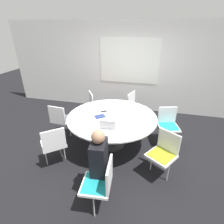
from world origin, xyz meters
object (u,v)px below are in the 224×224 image
at_px(chair_6, 54,143).
at_px(chair_5, 61,118).
at_px(cell_phone, 104,111).
at_px(person_0, 98,159).
at_px(spiral_notebook, 100,116).
at_px(chair_0, 101,181).
at_px(chair_2, 168,123).
at_px(chair_4, 96,104).
at_px(chair_1, 164,151).
at_px(chair_3, 135,105).
at_px(laptop, 108,126).

bearing_deg(chair_6, chair_5, 70.03).
bearing_deg(chair_6, cell_phone, 16.37).
bearing_deg(person_0, spiral_notebook, 10.55).
xyz_separation_m(chair_0, chair_6, (-1.15, 0.67, 0.00)).
bearing_deg(chair_2, person_0, 42.29).
xyz_separation_m(chair_4, spiral_notebook, (0.50, -1.14, 0.24)).
bearing_deg(chair_1, cell_phone, 1.86).
bearing_deg(chair_6, chair_3, 17.76).
bearing_deg(person_0, chair_4, 14.13).
bearing_deg(chair_0, chair_2, -32.42).
relative_size(chair_0, spiral_notebook, 3.36).
height_order(person_0, laptop, person_0).
height_order(chair_3, person_0, person_0).
bearing_deg(chair_3, spiral_notebook, -5.22).
distance_m(chair_3, cell_phone, 1.24).
relative_size(chair_6, spiral_notebook, 3.36).
bearing_deg(chair_5, chair_3, 40.74).
bearing_deg(chair_1, chair_6, 40.45).
distance_m(chair_4, spiral_notebook, 1.27).
relative_size(chair_3, chair_5, 1.00).
relative_size(chair_5, chair_6, 1.00).
bearing_deg(spiral_notebook, chair_3, 65.69).
relative_size(chair_4, chair_6, 1.00).
height_order(chair_3, cell_phone, chair_3).
height_order(chair_6, cell_phone, chair_6).
height_order(chair_1, chair_5, same).
xyz_separation_m(chair_4, person_0, (0.87, -2.39, 0.19)).
height_order(chair_1, chair_2, same).
relative_size(chair_1, chair_6, 1.00).
xyz_separation_m(chair_3, spiral_notebook, (-0.60, -1.33, 0.24)).
xyz_separation_m(chair_0, laptop, (-0.17, 1.05, 0.28)).
bearing_deg(chair_0, chair_4, 14.58).
bearing_deg(laptop, chair_2, -147.23).
relative_size(chair_2, chair_5, 1.00).
bearing_deg(chair_6, laptop, -20.03).
bearing_deg(chair_4, chair_0, -12.01).
xyz_separation_m(chair_0, chair_4, (-0.97, 2.62, 0.00)).
bearing_deg(cell_phone, laptop, -67.32).
bearing_deg(chair_2, chair_4, -33.59).
bearing_deg(person_0, chair_5, 39.89).
bearing_deg(chair_6, person_0, -64.32).
bearing_deg(chair_2, spiral_notebook, 3.43).
height_order(chair_3, laptop, laptop).
height_order(chair_4, chair_6, same).
bearing_deg(spiral_notebook, chair_2, 18.97).
bearing_deg(spiral_notebook, cell_phone, 88.88).
distance_m(chair_0, chair_5, 2.21).
xyz_separation_m(chair_2, laptop, (-1.17, -0.93, 0.28)).
bearing_deg(chair_3, chair_5, -34.72).
height_order(chair_1, cell_phone, chair_1).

